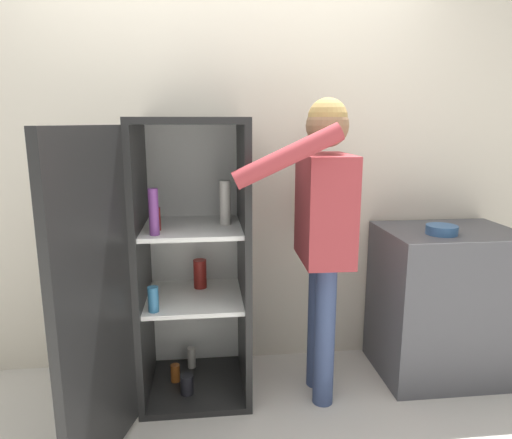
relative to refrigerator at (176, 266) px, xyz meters
name	(u,v)px	position (x,y,z in m)	size (l,w,h in m)	color
wall_back	(221,164)	(0.26, 0.43, 0.50)	(7.00, 0.06, 2.55)	beige
refrigerator	(176,266)	(0.00, 0.00, 0.00)	(0.81, 1.17, 1.55)	black
person	(323,215)	(0.78, -0.06, 0.27)	(0.64, 0.58, 1.65)	#384770
counter	(444,302)	(1.60, 0.09, -0.32)	(0.78, 0.58, 0.91)	#4C4C51
bowl	(442,230)	(1.49, 0.00, 0.16)	(0.17, 0.17, 0.05)	#335B8E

